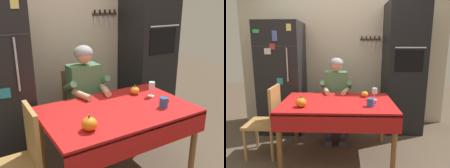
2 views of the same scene
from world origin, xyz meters
The scene contains 10 objects.
back_wall_assembly centered at (0.05, 1.35, 1.30)m, with size 3.70×0.13×2.60m.
wall_oven centered at (1.05, 1.00, 1.05)m, with size 0.60×0.64×2.10m.
dining_table centered at (0.00, 0.08, 0.66)m, with size 1.40×0.90×0.74m.
chair_behind_person centered at (-0.04, 0.87, 0.51)m, with size 0.40×0.40×0.93m.
seated_person centered at (-0.04, 0.68, 0.74)m, with size 0.47×0.55×1.25m.
chair_left_side centered at (-0.90, 0.09, 0.51)m, with size 0.40×0.40×0.93m.
coffee_mug centered at (0.39, -0.10, 0.79)m, with size 0.11×0.08×0.10m.
wine_glass centered at (0.48, 0.19, 0.85)m, with size 0.07×0.07×0.16m.
pumpkin_large centered at (-0.41, -0.14, 0.79)m, with size 0.13×0.13×0.13m.
pumpkin_medium centered at (0.36, 0.33, 0.78)m, with size 0.10×0.10×0.10m.
Camera 1 is at (-1.17, -1.77, 1.71)m, focal length 41.00 mm.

